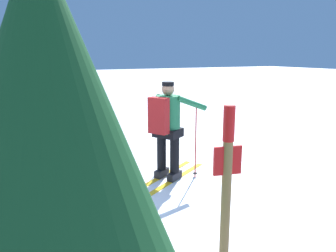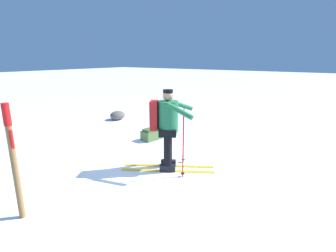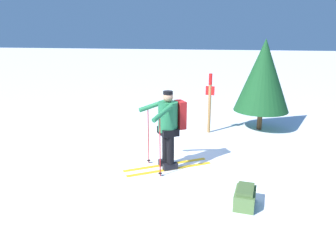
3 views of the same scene
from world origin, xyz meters
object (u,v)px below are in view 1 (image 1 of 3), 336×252
Objects in this scene: skier at (167,124)px; trail_marker at (227,184)px; pine_tree at (51,161)px; dropped_backpack at (63,160)px.

skier is 1.08× the size of trail_marker.
trail_marker is 1.60m from pine_tree.
trail_marker is 0.65× the size of pine_tree.
skier is at bearing -132.02° from dropped_backpack.
skier is 2.11m from dropped_backpack.
pine_tree is (-0.54, 1.40, 0.57)m from trail_marker.
pine_tree reaches higher than trail_marker.
dropped_backpack is at bearing 11.41° from trail_marker.
pine_tree is (-4.37, 0.63, 1.38)m from dropped_backpack.
dropped_backpack is 0.35× the size of trail_marker.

